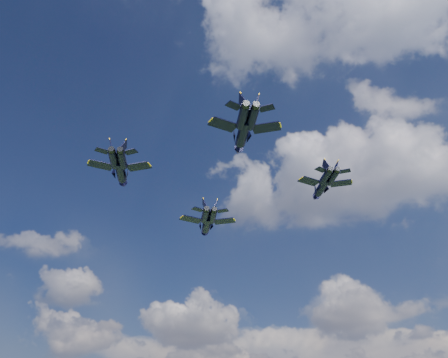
% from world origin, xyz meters
% --- Properties ---
extents(jet_lead, '(13.57, 17.05, 4.24)m').
position_xyz_m(jet_lead, '(-14.03, 13.43, 53.21)').
color(jet_lead, black).
extents(jet_left, '(12.47, 16.56, 4.05)m').
position_xyz_m(jet_left, '(-18.99, -15.19, 55.06)').
color(jet_left, black).
extents(jet_right, '(11.90, 14.88, 3.71)m').
position_xyz_m(jet_right, '(16.92, 9.12, 54.37)').
color(jet_right, black).
extents(jet_slot, '(12.87, 16.26, 4.04)m').
position_xyz_m(jet_slot, '(10.45, -18.16, 53.89)').
color(jet_slot, black).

